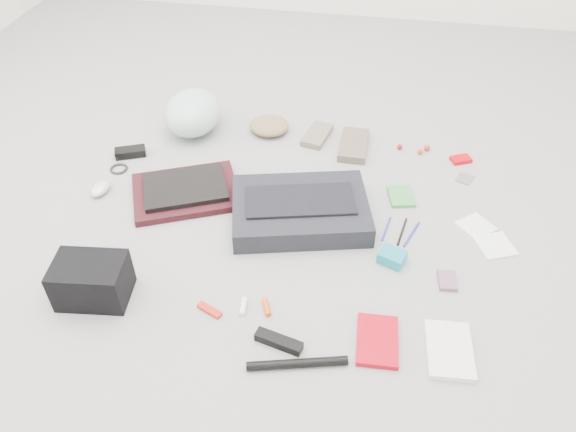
% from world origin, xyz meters
% --- Properties ---
extents(ground_plane, '(4.00, 4.00, 0.00)m').
position_xyz_m(ground_plane, '(0.00, 0.00, 0.00)').
color(ground_plane, gray).
extents(messenger_bag, '(0.56, 0.46, 0.08)m').
position_xyz_m(messenger_bag, '(0.04, 0.05, 0.04)').
color(messenger_bag, black).
rests_on(messenger_bag, ground_plane).
extents(bag_flap, '(0.42, 0.27, 0.01)m').
position_xyz_m(bag_flap, '(0.04, 0.05, 0.09)').
color(bag_flap, black).
rests_on(bag_flap, messenger_bag).
extents(laptop_sleeve, '(0.49, 0.44, 0.03)m').
position_xyz_m(laptop_sleeve, '(-0.42, 0.11, 0.01)').
color(laptop_sleeve, black).
rests_on(laptop_sleeve, ground_plane).
extents(laptop, '(0.38, 0.33, 0.02)m').
position_xyz_m(laptop, '(-0.42, 0.11, 0.04)').
color(laptop, black).
rests_on(laptop, laptop_sleeve).
extents(bike_helmet, '(0.26, 0.32, 0.18)m').
position_xyz_m(bike_helmet, '(-0.53, 0.56, 0.09)').
color(bike_helmet, silver).
rests_on(bike_helmet, ground_plane).
extents(beanie, '(0.21, 0.20, 0.06)m').
position_xyz_m(beanie, '(-0.20, 0.61, 0.03)').
color(beanie, '#8A6E4E').
rests_on(beanie, ground_plane).
extents(mitten_left, '(0.13, 0.20, 0.03)m').
position_xyz_m(mitten_left, '(0.02, 0.59, 0.01)').
color(mitten_left, '#756557').
rests_on(mitten_left, ground_plane).
extents(mitten_right, '(0.12, 0.23, 0.03)m').
position_xyz_m(mitten_right, '(0.19, 0.54, 0.02)').
color(mitten_right, brown).
rests_on(mitten_right, ground_plane).
extents(power_brick, '(0.14, 0.10, 0.03)m').
position_xyz_m(power_brick, '(-0.74, 0.32, 0.02)').
color(power_brick, black).
rests_on(power_brick, ground_plane).
extents(cable_coil, '(0.09, 0.09, 0.01)m').
position_xyz_m(cable_coil, '(-0.75, 0.21, 0.01)').
color(cable_coil, black).
rests_on(cable_coil, ground_plane).
extents(mouse, '(0.07, 0.11, 0.04)m').
position_xyz_m(mouse, '(-0.76, 0.06, 0.02)').
color(mouse, silver).
rests_on(mouse, ground_plane).
extents(camera_bag, '(0.24, 0.18, 0.14)m').
position_xyz_m(camera_bag, '(-0.55, -0.44, 0.07)').
color(camera_bag, black).
rests_on(camera_bag, ground_plane).
extents(multitool, '(0.09, 0.06, 0.01)m').
position_xyz_m(multitool, '(-0.17, -0.43, 0.01)').
color(multitool, '#B0200E').
rests_on(multitool, ground_plane).
extents(toiletry_tube_white, '(0.02, 0.07, 0.02)m').
position_xyz_m(toiletry_tube_white, '(-0.07, -0.40, 0.01)').
color(toiletry_tube_white, white).
rests_on(toiletry_tube_white, ground_plane).
extents(toiletry_tube_orange, '(0.04, 0.07, 0.02)m').
position_xyz_m(toiletry_tube_orange, '(0.00, -0.39, 0.01)').
color(toiletry_tube_orange, '#CE480B').
rests_on(toiletry_tube_orange, ground_plane).
extents(u_lock, '(0.15, 0.07, 0.03)m').
position_xyz_m(u_lock, '(0.07, -0.52, 0.01)').
color(u_lock, black).
rests_on(u_lock, ground_plane).
extents(bike_pump, '(0.29, 0.10, 0.03)m').
position_xyz_m(bike_pump, '(0.13, -0.58, 0.01)').
color(bike_pump, black).
rests_on(bike_pump, ground_plane).
extents(book_red, '(0.13, 0.19, 0.02)m').
position_xyz_m(book_red, '(0.35, -0.46, 0.01)').
color(book_red, red).
rests_on(book_red, ground_plane).
extents(book_white, '(0.15, 0.21, 0.02)m').
position_xyz_m(book_white, '(0.56, -0.45, 0.01)').
color(book_white, silver).
rests_on(book_white, ground_plane).
extents(notepad, '(0.12, 0.14, 0.01)m').
position_xyz_m(notepad, '(0.40, 0.24, 0.01)').
color(notepad, '#3C863E').
rests_on(notepad, ground_plane).
extents(pen_blue, '(0.03, 0.13, 0.01)m').
position_xyz_m(pen_blue, '(0.36, 0.05, 0.00)').
color(pen_blue, '#272B9B').
rests_on(pen_blue, ground_plane).
extents(pen_black, '(0.03, 0.15, 0.01)m').
position_xyz_m(pen_black, '(0.41, 0.04, 0.00)').
color(pen_black, black).
rests_on(pen_black, ground_plane).
extents(pen_navy, '(0.06, 0.14, 0.01)m').
position_xyz_m(pen_navy, '(0.45, 0.03, 0.00)').
color(pen_navy, navy).
rests_on(pen_navy, ground_plane).
extents(accordion_wallet, '(0.10, 0.09, 0.04)m').
position_xyz_m(accordion_wallet, '(0.38, -0.11, 0.02)').
color(accordion_wallet, teal).
rests_on(accordion_wallet, ground_plane).
extents(card_deck, '(0.06, 0.09, 0.02)m').
position_xyz_m(card_deck, '(0.57, -0.17, 0.01)').
color(card_deck, '#80566E').
rests_on(card_deck, ground_plane).
extents(napkin_top, '(0.16, 0.16, 0.01)m').
position_xyz_m(napkin_top, '(0.68, 0.12, 0.00)').
color(napkin_top, silver).
rests_on(napkin_top, ground_plane).
extents(napkin_bottom, '(0.15, 0.15, 0.01)m').
position_xyz_m(napkin_bottom, '(0.74, 0.03, 0.00)').
color(napkin_bottom, silver).
rests_on(napkin_bottom, ground_plane).
extents(lollipop_a, '(0.03, 0.03, 0.02)m').
position_xyz_m(lollipop_a, '(0.38, 0.57, 0.01)').
color(lollipop_a, '#AA0D0D').
rests_on(lollipop_a, ground_plane).
extents(lollipop_b, '(0.03, 0.03, 0.02)m').
position_xyz_m(lollipop_b, '(0.47, 0.55, 0.01)').
color(lollipop_b, '#B23420').
rests_on(lollipop_b, ground_plane).
extents(lollipop_c, '(0.03, 0.03, 0.03)m').
position_xyz_m(lollipop_c, '(0.50, 0.58, 0.01)').
color(lollipop_c, red).
rests_on(lollipop_c, ground_plane).
extents(altoids_tin, '(0.10, 0.08, 0.02)m').
position_xyz_m(altoids_tin, '(0.64, 0.53, 0.01)').
color(altoids_tin, '#D1000A').
rests_on(altoids_tin, ground_plane).
extents(stamp_sheet, '(0.08, 0.08, 0.00)m').
position_xyz_m(stamp_sheet, '(0.65, 0.41, 0.00)').
color(stamp_sheet, slate).
rests_on(stamp_sheet, ground_plane).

